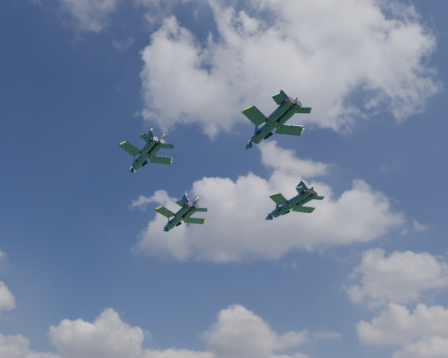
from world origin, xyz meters
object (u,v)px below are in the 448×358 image
Objects in this scene: jet_lead at (175,221)px; jet_right at (283,209)px; jet_left at (141,160)px; jet_slot at (264,131)px.

jet_right is (26.23, 1.98, 0.65)m from jet_lead.
jet_left is (2.59, -26.02, -0.45)m from jet_lead.
jet_left is 0.80× the size of jet_right.
jet_right is 28.53m from jet_slot.
jet_slot is (26.93, -26.54, 1.21)m from jet_lead.
jet_lead is at bearing 133.24° from jet_right.
jet_left is at bearing 178.75° from jet_right.
jet_lead reaches higher than jet_left.
jet_lead is 37.83m from jet_slot.
jet_slot is (0.70, -28.52, 0.56)m from jet_right.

